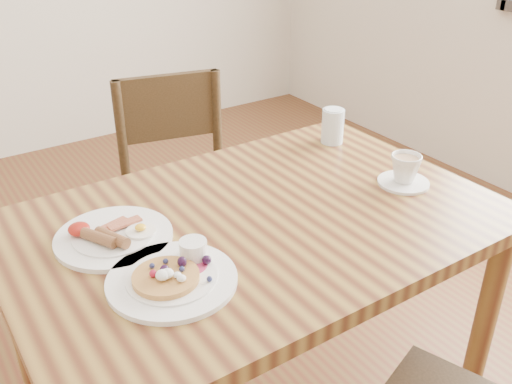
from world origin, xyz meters
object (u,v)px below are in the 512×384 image
(pancake_plate, at_px, (173,275))
(teacup_saucer, at_px, (405,171))
(chair_far, at_px, (182,188))
(dining_table, at_px, (256,250))
(breakfast_plate, at_px, (112,236))
(water_glass, at_px, (333,126))

(pancake_plate, height_order, teacup_saucer, teacup_saucer)
(chair_far, bearing_deg, dining_table, 91.89)
(dining_table, xyz_separation_m, chair_far, (0.13, 0.68, -0.16))
(dining_table, bearing_deg, breakfast_plate, 163.52)
(breakfast_plate, xyz_separation_m, water_glass, (0.79, 0.15, 0.04))
(dining_table, relative_size, water_glass, 11.04)
(teacup_saucer, xyz_separation_m, water_glass, (0.03, 0.33, 0.02))
(teacup_saucer, bearing_deg, dining_table, 169.99)
(dining_table, bearing_deg, water_glass, 28.79)
(breakfast_plate, distance_m, water_glass, 0.81)
(breakfast_plate, relative_size, teacup_saucer, 1.93)
(breakfast_plate, xyz_separation_m, teacup_saucer, (0.77, -0.17, 0.03))
(teacup_saucer, height_order, water_glass, water_glass)
(dining_table, height_order, breakfast_plate, breakfast_plate)
(water_glass, bearing_deg, teacup_saucer, -94.44)
(chair_far, distance_m, teacup_saucer, 0.87)
(chair_far, xyz_separation_m, breakfast_plate, (-0.46, -0.58, 0.27))
(pancake_plate, xyz_separation_m, water_glass, (0.74, 0.37, 0.04))
(breakfast_plate, bearing_deg, water_glass, 11.04)
(pancake_plate, height_order, breakfast_plate, pancake_plate)
(dining_table, height_order, chair_far, chair_far)
(chair_far, bearing_deg, pancake_plate, 75.36)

